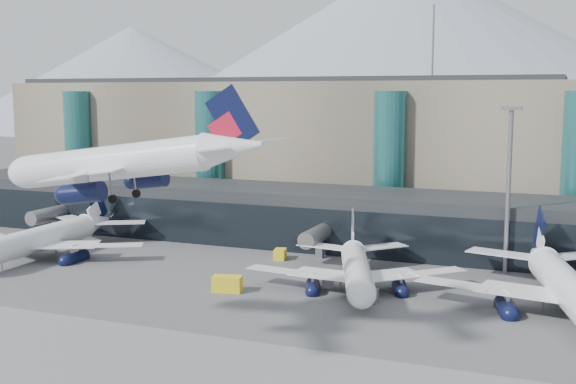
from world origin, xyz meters
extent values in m
plane|color=#515154|center=(0.00, 0.00, 0.00)|extent=(900.00, 900.00, 0.00)
cube|color=black|center=(0.00, 58.00, 5.00)|extent=(170.00, 18.00, 10.00)
cube|color=black|center=(0.00, 49.10, 4.00)|extent=(170.00, 0.40, 8.00)
cylinder|color=slate|center=(-55.00, 47.00, 4.20)|extent=(2.80, 14.00, 2.80)
cube|color=slate|center=(-55.00, 47.00, 1.20)|extent=(1.20, 1.20, 2.40)
cylinder|color=slate|center=(0.00, 47.00, 4.20)|extent=(2.80, 14.00, 2.80)
cube|color=slate|center=(0.00, 47.00, 1.20)|extent=(1.20, 1.20, 2.40)
cube|color=gray|center=(-25.00, 90.00, 15.00)|extent=(130.00, 30.00, 30.00)
cube|color=black|center=(-25.00, 90.00, 30.50)|extent=(123.50, 28.00, 1.00)
cylinder|color=#246667|center=(-70.00, 74.00, 14.00)|extent=(6.40, 6.40, 28.00)
cylinder|color=#246667|center=(-35.00, 74.00, 14.00)|extent=(6.40, 6.40, 28.00)
cylinder|color=#246667|center=(5.00, 74.00, 14.00)|extent=(6.40, 6.40, 28.00)
cylinder|color=slate|center=(10.00, 90.00, 38.00)|extent=(0.40, 0.40, 16.00)
cone|color=gray|center=(-260.00, 380.00, 37.50)|extent=(320.00, 320.00, 75.00)
cone|color=gray|center=(-60.00, 380.00, 55.00)|extent=(400.00, 400.00, 110.00)
cylinder|color=slate|center=(30.00, 48.00, 12.50)|extent=(0.70, 0.70, 25.00)
cube|color=slate|center=(30.00, 48.00, 25.30)|extent=(3.00, 1.20, 0.60)
cylinder|color=white|center=(-4.16, -2.23, 21.66)|extent=(22.07, 4.04, 3.65)
ellipsoid|color=white|center=(-15.16, -2.43, 21.66)|extent=(5.17, 3.74, 3.65)
cone|color=white|center=(9.99, -1.98, 21.84)|extent=(6.35, 3.76, 3.65)
cube|color=white|center=(-2.45, -10.06, 21.06)|extent=(11.70, 16.47, 0.18)
cylinder|color=black|center=(-3.74, -8.20, 19.20)|extent=(4.44, 2.08, 2.01)
cube|color=white|center=(10.07, -6.38, 22.02)|extent=(6.71, 8.67, 0.15)
cube|color=white|center=(-2.73, 5.65, 21.06)|extent=(11.27, 16.54, 0.18)
cylinder|color=black|center=(-3.95, 3.75, 19.20)|extent=(4.44, 2.08, 2.01)
cube|color=white|center=(9.91, 2.42, 22.02)|extent=(6.51, 8.71, 0.15)
cube|color=black|center=(10.30, -1.97, 24.76)|extent=(5.45, 0.32, 6.42)
cube|color=#AC152C|center=(9.36, -1.99, 23.66)|extent=(3.65, 0.32, 3.51)
cylinder|color=slate|center=(-11.86, -2.37, 19.29)|extent=(0.15, 0.15, 2.92)
cylinder|color=black|center=(-11.86, -2.37, 18.01)|extent=(0.65, 0.24, 0.65)
cylinder|color=black|center=(-3.18, -4.40, 18.01)|extent=(0.84, 0.34, 0.83)
cylinder|color=black|center=(-3.25, -0.03, 18.01)|extent=(0.84, 0.34, 0.83)
cylinder|color=white|center=(-43.46, 31.00, 4.64)|extent=(4.73, 25.24, 4.17)
cone|color=white|center=(-43.82, 47.17, 4.85)|extent=(4.33, 7.28, 4.17)
cube|color=white|center=(-34.52, 33.00, 3.96)|extent=(18.82, 13.43, 0.21)
cylinder|color=black|center=(-36.64, 31.51, 1.83)|extent=(2.40, 5.08, 2.29)
cube|color=white|center=(-38.79, 47.28, 5.06)|extent=(9.91, 7.70, 0.17)
cube|color=white|center=(-52.48, 32.60, 3.96)|extent=(18.91, 12.82, 0.21)
cylinder|color=black|center=(-50.29, 31.21, 1.83)|extent=(2.40, 5.08, 2.29)
cube|color=white|center=(-48.85, 47.05, 5.06)|extent=(9.96, 7.41, 0.17)
cube|color=black|center=(-43.83, 47.53, 8.19)|extent=(0.39, 6.23, 7.34)
cube|color=white|center=(-43.80, 46.45, 6.94)|extent=(0.39, 4.17, 4.01)
cylinder|color=slate|center=(-43.26, 22.20, 1.93)|extent=(0.17, 0.17, 3.33)
cylinder|color=black|center=(-43.26, 22.20, 0.48)|extent=(0.28, 0.75, 0.74)
cylinder|color=black|center=(-40.98, 32.13, 0.48)|extent=(0.39, 0.96, 0.95)
cylinder|color=black|center=(-45.98, 32.02, 0.48)|extent=(0.39, 0.96, 0.95)
cylinder|color=white|center=(11.15, 30.74, 4.17)|extent=(11.01, 22.57, 3.75)
ellipsoid|color=white|center=(14.89, 20.08, 4.17)|extent=(5.27, 6.19, 3.75)
cone|color=white|center=(6.35, 44.46, 4.36)|extent=(5.67, 7.33, 3.75)
cube|color=white|center=(18.24, 34.94, 3.56)|extent=(15.39, 15.21, 0.19)
cylinder|color=black|center=(16.84, 33.08, 1.64)|extent=(3.44, 4.95, 2.06)
cube|color=white|center=(10.62, 45.95, 4.55)|extent=(8.07, 8.36, 0.15)
cube|color=white|center=(3.00, 29.60, 3.56)|extent=(16.61, 7.06, 0.19)
cylinder|color=black|center=(5.26, 29.02, 1.64)|extent=(3.44, 4.95, 2.06)
cube|color=white|center=(2.08, 42.96, 4.55)|extent=(8.79, 4.46, 0.15)
cube|color=slate|center=(6.24, 44.76, 7.36)|extent=(2.06, 5.35, 6.59)
cube|color=white|center=(6.56, 43.85, 6.23)|extent=(1.48, 3.62, 3.60)
cylinder|color=slate|center=(13.77, 23.28, 1.74)|extent=(0.15, 0.15, 3.00)
cylinder|color=black|center=(13.77, 23.28, 0.43)|extent=(0.44, 0.71, 0.66)
cylinder|color=black|center=(12.95, 32.40, 0.43)|extent=(0.60, 0.92, 0.85)
cylinder|color=black|center=(8.71, 30.92, 0.43)|extent=(0.60, 0.92, 0.85)
cylinder|color=white|center=(38.65, 30.53, 4.92)|extent=(10.95, 26.93, 4.42)
cone|color=white|center=(34.36, 47.13, 5.15)|extent=(6.19, 8.48, 4.42)
cube|color=white|center=(39.52, 48.46, 5.37)|extent=(9.88, 9.50, 0.18)
cube|color=white|center=(28.95, 29.99, 4.20)|extent=(19.92, 9.85, 0.22)
cylinder|color=black|center=(31.54, 29.09, 1.94)|extent=(3.69, 5.77, 2.43)
cube|color=white|center=(29.19, 45.80, 5.37)|extent=(10.52, 6.02, 0.18)
cube|color=black|center=(34.26, 47.50, 8.68)|extent=(1.91, 6.46, 7.78)
cube|color=white|center=(34.55, 46.39, 7.36)|extent=(1.40, 4.35, 4.25)
cylinder|color=black|center=(35.79, 30.97, 0.50)|extent=(0.63, 1.07, 1.01)
cube|color=yellow|center=(-5.81, 43.42, 0.86)|extent=(2.45, 3.31, 1.72)
cube|color=#525157|center=(14.19, 24.64, 0.94)|extent=(3.42, 1.85, 1.88)
cube|color=#525157|center=(-50.09, 43.04, 0.94)|extent=(3.61, 3.65, 1.88)
cube|color=#BDBDBD|center=(7.10, 30.33, 0.78)|extent=(2.20, 2.98, 1.55)
cube|color=yellow|center=(-5.10, 22.39, 1.11)|extent=(4.39, 2.93, 2.23)
camera|label=1|loc=(39.35, -65.51, 27.60)|focal=45.00mm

